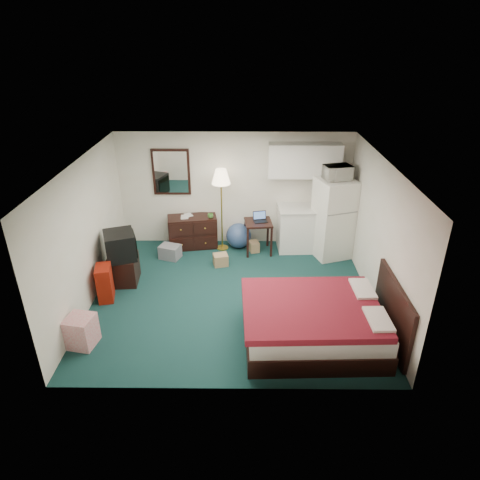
{
  "coord_description": "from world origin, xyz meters",
  "views": [
    {
      "loc": [
        0.2,
        -6.56,
        4.41
      ],
      "look_at": [
        0.13,
        0.27,
        1.01
      ],
      "focal_mm": 32.0,
      "sensor_mm": 36.0,
      "label": 1
    }
  ],
  "objects_px": {
    "bed": "(313,323)",
    "desk": "(258,237)",
    "floor_lamp": "(222,210)",
    "suitcase": "(105,283)",
    "fridge": "(333,218)",
    "dresser": "(193,232)",
    "tv_stand": "(123,269)",
    "kitchen_counter": "(298,229)"
  },
  "relations": [
    {
      "from": "dresser",
      "to": "suitcase",
      "type": "relative_size",
      "value": 1.6
    },
    {
      "from": "floor_lamp",
      "to": "suitcase",
      "type": "xyz_separation_m",
      "value": [
        -2.0,
        -2.0,
        -0.58
      ]
    },
    {
      "from": "fridge",
      "to": "suitcase",
      "type": "height_order",
      "value": "fridge"
    },
    {
      "from": "floor_lamp",
      "to": "bed",
      "type": "height_order",
      "value": "floor_lamp"
    },
    {
      "from": "fridge",
      "to": "floor_lamp",
      "type": "bearing_deg",
      "value": 155.05
    },
    {
      "from": "tv_stand",
      "to": "suitcase",
      "type": "relative_size",
      "value": 0.89
    },
    {
      "from": "dresser",
      "to": "fridge",
      "type": "height_order",
      "value": "fridge"
    },
    {
      "from": "suitcase",
      "to": "desk",
      "type": "bearing_deg",
      "value": 21.77
    },
    {
      "from": "desk",
      "to": "kitchen_counter",
      "type": "relative_size",
      "value": 0.76
    },
    {
      "from": "suitcase",
      "to": "fridge",
      "type": "bearing_deg",
      "value": 9.89
    },
    {
      "from": "floor_lamp",
      "to": "tv_stand",
      "type": "xyz_separation_m",
      "value": [
        -1.83,
        -1.41,
        -0.64
      ]
    },
    {
      "from": "floor_lamp",
      "to": "tv_stand",
      "type": "bearing_deg",
      "value": -142.42
    },
    {
      "from": "floor_lamp",
      "to": "tv_stand",
      "type": "relative_size",
      "value": 3.1
    },
    {
      "from": "fridge",
      "to": "suitcase",
      "type": "distance_m",
      "value": 4.69
    },
    {
      "from": "dresser",
      "to": "floor_lamp",
      "type": "height_order",
      "value": "floor_lamp"
    },
    {
      "from": "kitchen_counter",
      "to": "dresser",
      "type": "bearing_deg",
      "value": 175.88
    },
    {
      "from": "desk",
      "to": "suitcase",
      "type": "bearing_deg",
      "value": -152.05
    },
    {
      "from": "bed",
      "to": "desk",
      "type": "bearing_deg",
      "value": 102.43
    },
    {
      "from": "desk",
      "to": "tv_stand",
      "type": "bearing_deg",
      "value": -159.89
    },
    {
      "from": "kitchen_counter",
      "to": "suitcase",
      "type": "distance_m",
      "value": 4.18
    },
    {
      "from": "fridge",
      "to": "desk",
      "type": "bearing_deg",
      "value": 156.98
    },
    {
      "from": "suitcase",
      "to": "kitchen_counter",
      "type": "bearing_deg",
      "value": 17.0
    },
    {
      "from": "dresser",
      "to": "kitchen_counter",
      "type": "relative_size",
      "value": 1.12
    },
    {
      "from": "kitchen_counter",
      "to": "bed",
      "type": "bearing_deg",
      "value": -94.41
    },
    {
      "from": "floor_lamp",
      "to": "kitchen_counter",
      "type": "distance_m",
      "value": 1.72
    },
    {
      "from": "floor_lamp",
      "to": "suitcase",
      "type": "distance_m",
      "value": 2.89
    },
    {
      "from": "fridge",
      "to": "tv_stand",
      "type": "relative_size",
      "value": 2.9
    },
    {
      "from": "desk",
      "to": "tv_stand",
      "type": "height_order",
      "value": "desk"
    },
    {
      "from": "bed",
      "to": "tv_stand",
      "type": "relative_size",
      "value": 3.56
    },
    {
      "from": "floor_lamp",
      "to": "desk",
      "type": "distance_m",
      "value": 0.97
    },
    {
      "from": "dresser",
      "to": "fridge",
      "type": "relative_size",
      "value": 0.62
    },
    {
      "from": "dresser",
      "to": "bed",
      "type": "height_order",
      "value": "dresser"
    },
    {
      "from": "desk",
      "to": "suitcase",
      "type": "xyz_separation_m",
      "value": [
        -2.78,
        -1.86,
        -0.03
      ]
    },
    {
      "from": "floor_lamp",
      "to": "fridge",
      "type": "height_order",
      "value": "floor_lamp"
    },
    {
      "from": "floor_lamp",
      "to": "bed",
      "type": "xyz_separation_m",
      "value": [
        1.55,
        -3.13,
        -0.57
      ]
    },
    {
      "from": "floor_lamp",
      "to": "desk",
      "type": "relative_size",
      "value": 2.55
    },
    {
      "from": "desk",
      "to": "dresser",
      "type": "bearing_deg",
      "value": 164.93
    },
    {
      "from": "dresser",
      "to": "fridge",
      "type": "xyz_separation_m",
      "value": [
        2.99,
        -0.36,
        0.49
      ]
    },
    {
      "from": "desk",
      "to": "kitchen_counter",
      "type": "distance_m",
      "value": 0.9
    },
    {
      "from": "fridge",
      "to": "suitcase",
      "type": "bearing_deg",
      "value": -176.65
    },
    {
      "from": "dresser",
      "to": "kitchen_counter",
      "type": "height_order",
      "value": "kitchen_counter"
    },
    {
      "from": "floor_lamp",
      "to": "bed",
      "type": "relative_size",
      "value": 0.87
    }
  ]
}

